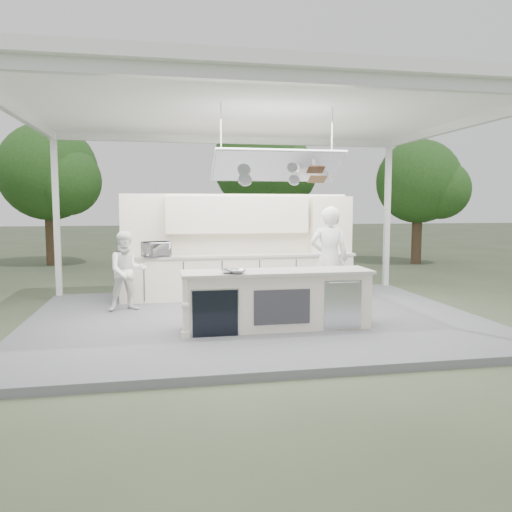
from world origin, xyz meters
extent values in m
plane|color=#48563B|center=(0.00, 0.00, 0.00)|extent=(90.00, 90.00, 0.00)
cube|color=#5C5D61|center=(0.00, 0.00, 0.06)|extent=(8.00, 6.00, 0.12)
cube|color=white|center=(3.90, 2.90, 1.85)|extent=(0.12, 0.12, 3.70)
cube|color=white|center=(-3.90, 2.90, 1.85)|extent=(0.12, 0.12, 3.70)
cube|color=white|center=(0.00, 0.00, 3.78)|extent=(8.20, 6.20, 0.16)
cube|color=white|center=(0.00, -2.90, 3.62)|extent=(8.00, 0.12, 0.16)
cube|color=white|center=(0.00, 2.90, 3.62)|extent=(8.00, 0.12, 0.16)
cube|color=white|center=(-3.90, 0.00, 3.62)|extent=(0.12, 6.00, 0.16)
cube|color=white|center=(3.90, 0.00, 3.62)|extent=(0.12, 6.00, 0.16)
cube|color=white|center=(0.20, -0.90, 2.75)|extent=(2.00, 0.71, 0.43)
cube|color=white|center=(0.20, -0.90, 2.75)|extent=(2.06, 0.76, 0.46)
cylinder|color=white|center=(-0.70, -0.90, 3.23)|extent=(0.02, 0.02, 0.95)
cylinder|color=white|center=(1.10, -0.90, 3.23)|extent=(0.02, 0.02, 0.95)
cylinder|color=silver|center=(-0.30, -0.75, 2.53)|extent=(0.22, 0.14, 0.21)
cylinder|color=silver|center=(0.50, -0.80, 2.53)|extent=(0.18, 0.12, 0.18)
cube|color=brown|center=(0.90, -0.78, 2.55)|extent=(0.28, 0.18, 0.12)
cube|color=white|center=(0.20, -0.90, 0.57)|extent=(3.00, 0.70, 0.90)
cube|color=beige|center=(0.20, -0.90, 1.04)|extent=(3.10, 0.78, 0.05)
cylinder|color=white|center=(-1.30, -1.25, 0.58)|extent=(0.11, 0.11, 0.92)
cube|color=black|center=(-0.85, -1.25, 0.48)|extent=(0.70, 0.04, 0.72)
cube|color=silver|center=(-0.85, -1.26, 0.48)|extent=(0.74, 0.03, 0.72)
cube|color=#333237|center=(0.20, -1.26, 0.54)|extent=(0.90, 0.02, 0.55)
cube|color=silver|center=(1.20, -1.26, 0.54)|extent=(0.62, 0.02, 0.78)
cube|color=white|center=(0.00, 1.90, 0.57)|extent=(5.00, 0.65, 0.90)
cube|color=beige|center=(0.00, 1.90, 1.04)|extent=(5.08, 0.72, 0.05)
cube|color=white|center=(0.00, 2.20, 1.25)|extent=(5.00, 0.10, 2.25)
cube|color=white|center=(0.00, 2.07, 1.92)|extent=(3.10, 0.38, 0.80)
cube|color=white|center=(2.10, 2.02, 1.67)|extent=(0.90, 0.45, 1.30)
cube|color=brown|center=(2.10, 2.02, 1.67)|extent=(0.84, 0.40, 0.03)
cylinder|color=silver|center=(2.00, 1.88, 1.13)|extent=(0.20, 0.20, 0.12)
cylinder|color=black|center=(2.00, 1.88, 1.29)|extent=(0.17, 0.17, 0.20)
cylinder|color=black|center=(2.35, 1.88, 1.12)|extent=(0.16, 0.16, 0.10)
cone|color=black|center=(2.35, 1.88, 1.29)|extent=(0.14, 0.14, 0.24)
cylinder|color=#463123|center=(-5.50, 10.00, 1.05)|extent=(0.36, 0.36, 2.10)
sphere|color=#2F5D22|center=(-5.50, 10.00, 3.29)|extent=(3.40, 3.40, 3.40)
sphere|color=#2F5D22|center=(-4.82, 9.49, 2.95)|extent=(2.38, 2.38, 2.38)
cylinder|color=#463123|center=(2.50, 12.00, 1.22)|extent=(0.36, 0.36, 2.45)
sphere|color=#2F5D22|center=(2.50, 12.00, 3.85)|extent=(4.00, 4.00, 4.00)
sphere|color=#2F5D22|center=(3.30, 11.40, 3.45)|extent=(2.80, 2.80, 2.80)
cylinder|color=#463123|center=(7.50, 8.00, 0.96)|extent=(0.36, 0.36, 1.92)
sphere|color=#2F5D22|center=(7.50, 8.00, 2.97)|extent=(3.00, 3.00, 3.00)
sphere|color=#2F5D22|center=(8.10, 7.55, 2.67)|extent=(2.10, 2.10, 2.10)
imported|color=white|center=(1.49, 0.28, 1.11)|extent=(0.83, 0.67, 1.98)
imported|color=white|center=(-2.29, 0.97, 0.88)|extent=(0.85, 0.73, 1.51)
imported|color=silver|center=(-1.75, 1.70, 1.22)|extent=(0.63, 0.50, 0.31)
imported|color=#B9BCC1|center=(-0.50, -1.15, 1.10)|extent=(0.35, 0.35, 0.07)
imported|color=#B4B7BC|center=(-0.63, -1.11, 1.11)|extent=(0.26, 0.26, 0.07)
camera|label=1|loc=(-1.63, -8.72, 2.13)|focal=35.00mm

